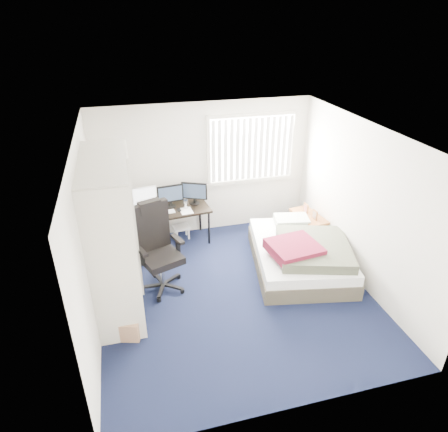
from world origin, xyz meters
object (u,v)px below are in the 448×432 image
object	(u,v)px
desk	(170,207)
bed	(301,253)
nightstand	(309,218)
office_chair	(158,256)

from	to	relation	value
desk	bed	xyz separation A→B (m)	(1.98, -1.38, -0.45)
nightstand	bed	xyz separation A→B (m)	(-0.50, -0.79, -0.19)
office_chair	nightstand	xyz separation A→B (m)	(2.84, 0.67, -0.08)
office_chair	nightstand	distance (m)	2.92
nightstand	bed	world-z (taller)	nightstand
desk	office_chair	bearing A→B (deg)	-106.04
bed	nightstand	bearing A→B (deg)	57.85
office_chair	bed	bearing A→B (deg)	-2.85
nightstand	bed	size ratio (longest dim) A/B	0.37
nightstand	bed	distance (m)	0.95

